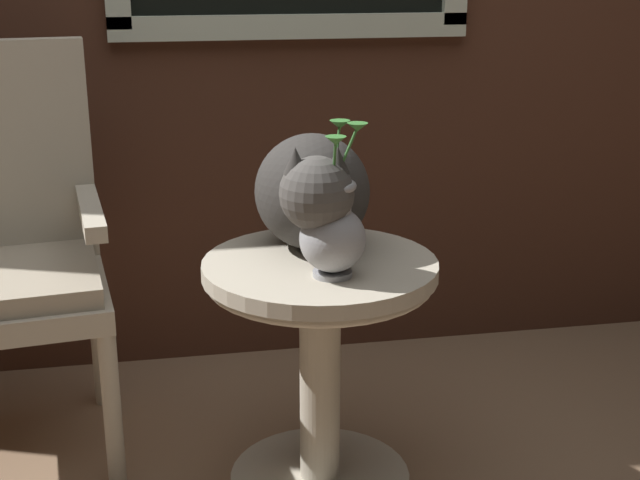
{
  "coord_description": "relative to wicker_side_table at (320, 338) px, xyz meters",
  "views": [
    {
      "loc": [
        -0.24,
        -1.81,
        1.25
      ],
      "look_at": [
        0.1,
        0.05,
        0.64
      ],
      "focal_mm": 49.65,
      "sensor_mm": 36.0,
      "label": 1
    }
  ],
  "objects": [
    {
      "name": "wicker_side_table",
      "position": [
        0.0,
        0.0,
        0.0
      ],
      "size": [
        0.54,
        0.54,
        0.59
      ],
      "color": "#B2A893",
      "rests_on": "ground_plane"
    },
    {
      "name": "cat",
      "position": [
        -0.0,
        0.08,
        0.33
      ],
      "size": [
        0.31,
        0.63,
        0.28
      ],
      "color": "#33302D",
      "rests_on": "wicker_side_table"
    },
    {
      "name": "pewter_vase_with_ivy",
      "position": [
        0.01,
        -0.1,
        0.29
      ],
      "size": [
        0.15,
        0.14,
        0.33
      ],
      "color": "#99999E",
      "rests_on": "wicker_side_table"
    }
  ]
}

